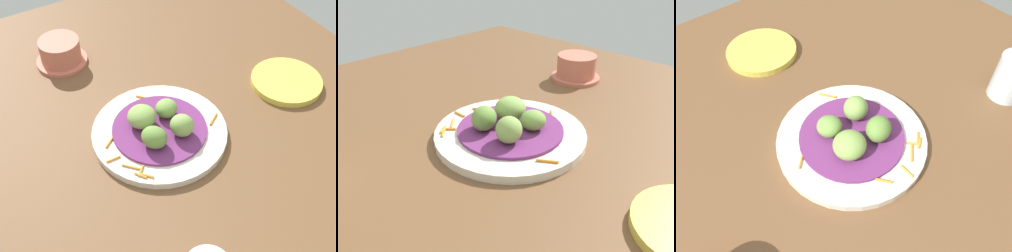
% 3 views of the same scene
% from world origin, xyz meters
% --- Properties ---
extents(table_surface, '(1.10, 1.10, 0.02)m').
position_xyz_m(table_surface, '(0.00, 0.00, 0.01)').
color(table_surface, brown).
rests_on(table_surface, ground).
extents(main_plate, '(0.25, 0.25, 0.01)m').
position_xyz_m(main_plate, '(0.00, 0.02, 0.03)').
color(main_plate, silver).
rests_on(main_plate, table_surface).
extents(cabbage_bed, '(0.18, 0.18, 0.01)m').
position_xyz_m(cabbage_bed, '(0.00, 0.02, 0.04)').
color(cabbage_bed, '#702D6B').
rests_on(cabbage_bed, main_plate).
extents(carrot_garnish, '(0.20, 0.24, 0.00)m').
position_xyz_m(carrot_garnish, '(0.03, -0.02, 0.04)').
color(carrot_garnish, orange).
rests_on(carrot_garnish, main_plate).
extents(guac_scoop_left, '(0.06, 0.06, 0.04)m').
position_xyz_m(guac_scoop_left, '(0.03, -0.01, 0.06)').
color(guac_scoop_left, olive).
rests_on(guac_scoop_left, cabbage_bed).
extents(guac_scoop_center, '(0.06, 0.06, 0.04)m').
position_xyz_m(guac_scoop_center, '(0.03, 0.05, 0.06)').
color(guac_scoop_center, '#84A851').
rests_on(guac_scoop_center, cabbage_bed).
extents(guac_scoop_right, '(0.06, 0.06, 0.03)m').
position_xyz_m(guac_scoop_right, '(-0.02, 0.05, 0.06)').
color(guac_scoop_right, '#759E47').
rests_on(guac_scoop_right, cabbage_bed).
extents(guac_scoop_back, '(0.07, 0.07, 0.04)m').
position_xyz_m(guac_scoop_back, '(-0.02, -0.00, 0.06)').
color(guac_scoop_back, '#84A851').
rests_on(guac_scoop_back, cabbage_bed).
extents(side_plate_small, '(0.15, 0.15, 0.01)m').
position_xyz_m(side_plate_small, '(0.01, 0.33, 0.03)').
color(side_plate_small, '#E0CC4C').
rests_on(side_plate_small, table_surface).
extents(terracotta_bowl, '(0.11, 0.11, 0.06)m').
position_xyz_m(terracotta_bowl, '(-0.30, -0.05, 0.05)').
color(terracotta_bowl, '#C66B56').
rests_on(terracotta_bowl, table_surface).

